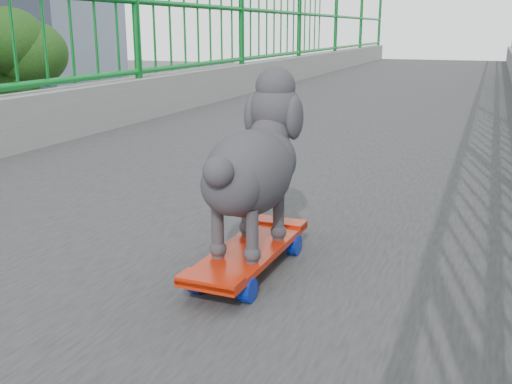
{
  "coord_description": "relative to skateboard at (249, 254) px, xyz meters",
  "views": [
    {
      "loc": [
        1.07,
        -1.92,
        7.66
      ],
      "look_at": [
        0.48,
        -0.42,
        7.22
      ],
      "focal_mm": 42.0,
      "sensor_mm": 36.0,
      "label": 1
    }
  ],
  "objects": [
    {
      "name": "poodle",
      "position": [
        0.0,
        0.03,
        0.25
      ],
      "size": [
        0.23,
        0.53,
        0.44
      ],
      "rotation": [
        0.0,
        0.0,
        -0.03
      ],
      "color": "#272529",
      "rests_on": "skateboard"
    },
    {
      "name": "skateboard",
      "position": [
        0.0,
        0.0,
        0.0
      ],
      "size": [
        0.18,
        0.55,
        0.07
      ],
      "rotation": [
        0.0,
        0.0,
        -0.03
      ],
      "color": "red",
      "rests_on": "footbridge"
    },
    {
      "name": "railing",
      "position": [
        -0.48,
        0.47,
        0.16
      ],
      "size": [
        3.0,
        24.0,
        1.42
      ],
      "color": "gray",
      "rests_on": "footbridge"
    },
    {
      "name": "car_1",
      "position": [
        -9.68,
        10.85,
        -6.32
      ],
      "size": [
        1.56,
        4.49,
        1.48
      ],
      "primitive_type": "imported",
      "color": "black",
      "rests_on": "ground"
    }
  ]
}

